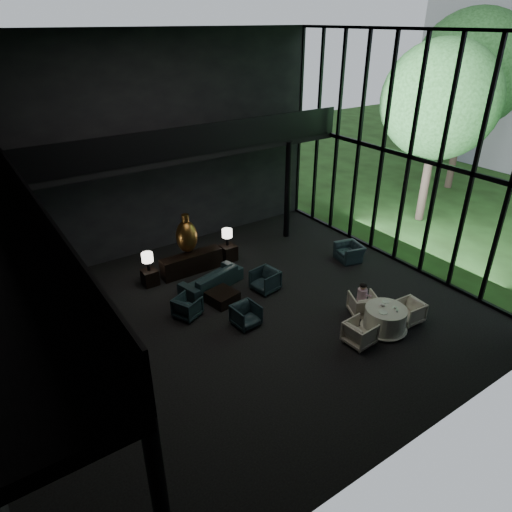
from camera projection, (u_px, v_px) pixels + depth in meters
floor at (242, 318)px, 14.11m from camera, size 14.00×12.00×0.02m
ceiling at (237, 30)px, 10.40m from camera, size 14.00×12.00×0.02m
wall_back at (152, 149)px, 16.65m from camera, size 14.00×0.04×8.00m
wall_front at (427, 295)px, 7.87m from camera, size 14.00×0.04×8.00m
curtain_wall at (410, 157)px, 15.73m from camera, size 0.20×12.00×8.00m
mezzanine_back at (189, 151)px, 16.42m from camera, size 12.00×2.00×0.25m
railing_left at (37, 215)px, 9.48m from camera, size 0.06×12.00×1.00m
railing_back at (201, 139)px, 15.41m from camera, size 12.00×0.06×1.00m
column_sw at (162, 510)px, 6.52m from camera, size 0.24×0.24×4.00m
column_nw at (18, 234)px, 14.86m from camera, size 0.24×0.24×4.00m
column_ne at (288, 191)px, 18.51m from camera, size 0.24×0.24×4.00m
tree_near at (440, 101)px, 18.64m from camera, size 4.80×4.80×7.65m
tree_far at (472, 70)px, 22.25m from camera, size 5.60×5.60×8.80m
console at (192, 263)px, 16.51m from camera, size 2.30×0.52×0.73m
bronze_urn at (187, 236)px, 16.24m from camera, size 0.77×0.77×1.44m
side_table_left at (150, 277)px, 15.78m from camera, size 0.50×0.50×0.55m
table_lamp_left at (147, 258)px, 15.45m from camera, size 0.39×0.39×0.65m
side_table_right at (229, 253)px, 17.39m from camera, size 0.55×0.55×0.60m
table_lamp_right at (227, 234)px, 17.08m from camera, size 0.39×0.39×0.65m
sofa at (211, 275)px, 15.51m from camera, size 2.61×1.30×0.98m
lounge_armchair_west at (187, 306)px, 14.04m from camera, size 0.89×0.91×0.72m
lounge_armchair_east at (265, 279)px, 15.37m from camera, size 0.92×0.97×0.88m
lounge_armchair_south at (246, 315)px, 13.63m from camera, size 0.77×0.73×0.74m
window_armchair at (350, 250)px, 17.33m from camera, size 0.77×1.01×0.79m
coffee_table at (222, 297)px, 14.81m from camera, size 1.01×1.01×0.38m
dining_table at (385, 321)px, 13.44m from camera, size 1.37×1.37×0.75m
dining_chair_north at (363, 303)px, 14.11m from camera, size 1.02×1.00×0.81m
dining_chair_east at (409, 311)px, 13.81m from camera, size 0.71×0.75×0.73m
dining_chair_west at (360, 332)px, 12.84m from camera, size 0.77×0.82×0.79m
child at (362, 292)px, 14.00m from camera, size 0.30×0.30×0.64m
plate_a at (383, 312)px, 13.07m from camera, size 0.31×0.31×0.02m
plate_b at (386, 302)px, 13.55m from camera, size 0.28×0.28×0.01m
saucer at (395, 308)px, 13.28m from camera, size 0.18×0.18×0.01m
coffee_cup at (395, 307)px, 13.23m from camera, size 0.10×0.10×0.06m
cereal_bowl at (382, 305)px, 13.35m from camera, size 0.16×0.16×0.08m
cream_pot at (397, 311)px, 13.08m from camera, size 0.06×0.06×0.07m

